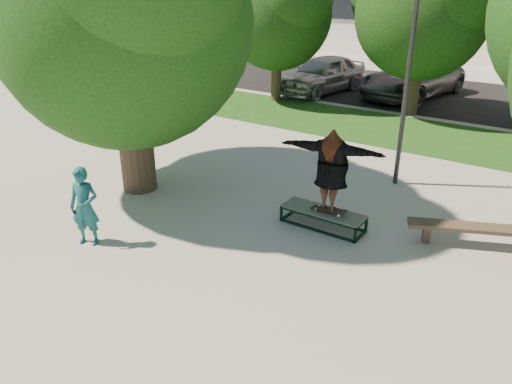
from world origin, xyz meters
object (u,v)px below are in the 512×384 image
Objects in this scene: grind_box at (323,218)px; bench at (484,230)px; car_dark at (403,76)px; car_grey at (412,79)px; car_silver_a at (322,74)px; tree_left at (122,2)px; lamppost at (410,59)px; bystander at (85,207)px.

bench is at bearing 18.83° from grind_box.
car_grey reaches higher than car_dark.
car_silver_a is 0.87× the size of car_grey.
tree_left is at bearing 167.95° from bench.
car_grey is at bearing -47.74° from car_dark.
car_dark reaches higher than bench.
lamppost reaches higher than car_dark.
bystander is at bearing -71.10° from car_silver_a.
bystander is 7.87m from bench.
tree_left is 4.40× the size of bystander.
car_silver_a reaches higher than car_grey.
bystander is at bearing -121.23° from lamppost.
grind_box is 0.64× the size of bench.
tree_left reaches higher than car_dark.
car_dark is (0.18, 17.59, -0.16)m from bystander.
tree_left reaches higher than bystander.
bystander is at bearing -84.61° from car_dark.
grind_box is 1.11× the size of bystander.
bystander reaches higher than bench.
tree_left reaches higher than grind_box.
car_grey is at bearing 80.60° from tree_left.
bystander is at bearing -136.97° from grind_box.
tree_left reaches higher than lamppost.
grind_box is at bearing -68.01° from car_grey.
bystander is 15.27m from car_silver_a.
bench is 14.13m from car_silver_a.
car_dark is at bearing 103.26° from grind_box.
bystander is at bearing -170.73° from bench.
lamppost is at bearing 115.36° from bench.
bystander is at bearing -82.40° from car_grey.
grind_box is 0.32× the size of car_grey.
car_grey is at bearing 106.74° from lamppost.
bench is at bearing 12.15° from tree_left.
tree_left is at bearing 90.75° from bystander.
car_silver_a is (-6.61, 8.50, -2.33)m from lamppost.
car_silver_a is at bearing 96.08° from tree_left.
car_dark is at bearing 108.94° from lamppost.
car_dark is (-3.36, 14.28, 0.46)m from grind_box.
tree_left is 6.70m from lamppost.
bystander is 0.57× the size of bench.
bystander is 0.41× the size of car_dark.
tree_left is 3.95× the size of grind_box.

